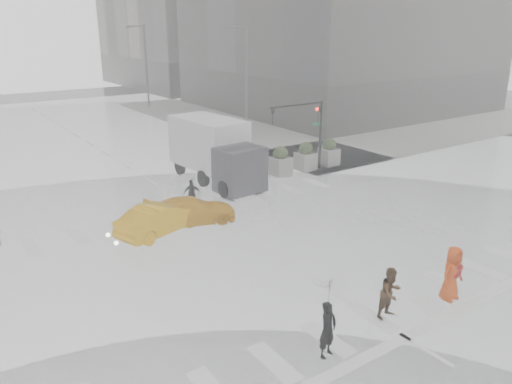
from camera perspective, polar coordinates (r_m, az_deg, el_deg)
ground at (r=21.00m, az=1.11°, el=-6.82°), size 120.00×120.00×0.00m
sidewalk_ne at (r=45.79m, az=8.27°, el=7.20°), size 35.00×35.00×0.15m
road_markings at (r=21.00m, az=1.11°, el=-6.81°), size 18.00×48.00×0.01m
traffic_signal_pole at (r=31.38m, az=6.05°, el=7.88°), size 4.45×0.42×4.50m
street_lamp_near at (r=40.16m, az=-1.26°, el=12.83°), size 2.15×0.22×9.00m
street_lamp_far at (r=57.86m, az=-12.57°, el=14.21°), size 2.15×0.22×9.00m
planter_west at (r=30.79m, az=2.83°, el=3.49°), size 1.10×1.10×1.80m
planter_mid at (r=32.01m, az=5.69°, el=4.01°), size 1.10×1.10×1.80m
planter_east at (r=33.30m, az=8.33°, el=4.48°), size 1.10×1.10×1.80m
pedestrian_black at (r=14.33m, az=8.35°, el=-12.85°), size 1.17×1.18×2.43m
pedestrian_brown at (r=16.85m, az=15.14°, el=-11.05°), size 0.85×0.66×1.74m
pedestrian_orange at (r=18.45m, az=21.50°, el=-8.64°), size 0.98×0.65×1.96m
pedestrian_far_a at (r=25.79m, az=-7.33°, el=-0.20°), size 1.01×0.78×1.53m
pedestrian_far_b at (r=28.66m, az=-3.08°, el=2.04°), size 1.25×1.06×1.69m
taxi_mid at (r=22.96m, az=-10.84°, el=-2.96°), size 4.52×2.77×1.41m
taxi_rear at (r=23.88m, az=-7.49°, el=-2.12°), size 4.14×2.74×1.25m
box_truck at (r=29.65m, az=-4.53°, el=4.84°), size 2.61×6.96×3.70m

